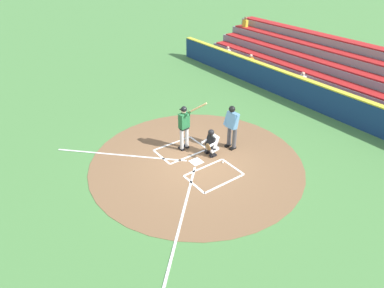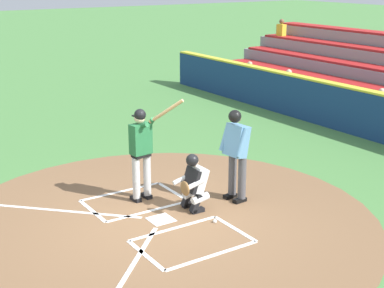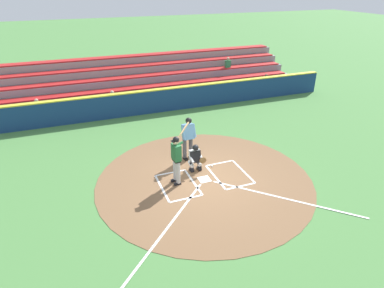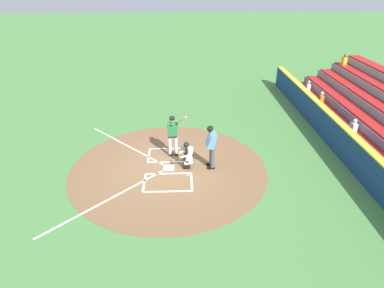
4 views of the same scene
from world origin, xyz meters
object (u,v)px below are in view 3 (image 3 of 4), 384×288
(catcher, at_px, (196,157))
(baseball, at_px, (212,166))
(batter, at_px, (176,156))
(plate_umpire, at_px, (188,135))

(catcher, distance_m, baseball, 0.90)
(batter, relative_size, plate_umpire, 1.14)
(plate_umpire, xyz_separation_m, baseball, (-0.66, 0.96, -1.04))
(catcher, bearing_deg, plate_umpire, -92.93)
(catcher, bearing_deg, baseball, -179.77)
(batter, bearing_deg, baseball, -161.03)
(batter, bearing_deg, catcher, -149.29)
(catcher, relative_size, plate_umpire, 0.61)
(plate_umpire, bearing_deg, baseball, 124.30)
(baseball, bearing_deg, plate_umpire, -55.70)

